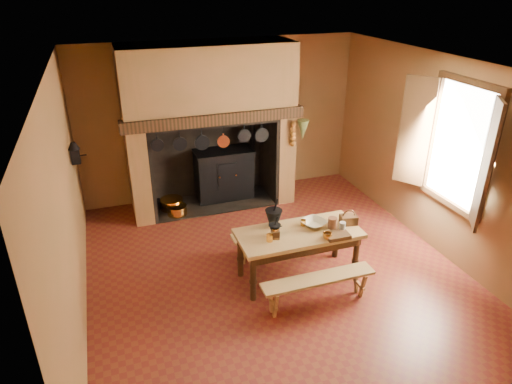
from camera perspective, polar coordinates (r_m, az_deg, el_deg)
The scene contains 28 objects.
floor at distance 6.50m, azimuth 2.26°, elevation -9.70°, with size 5.50×5.50×0.00m, color maroon.
ceiling at distance 5.39m, azimuth 2.79°, elevation 15.36°, with size 5.50×5.50×0.00m, color silver.
back_wall at distance 8.27m, azimuth -4.48°, elevation 8.98°, with size 5.00×0.02×2.80m, color #905E39.
wall_left at distance 5.50m, azimuth -22.61°, elevation -1.91°, with size 0.02×5.50×2.80m, color #905E39.
wall_right at distance 7.06m, azimuth 21.85°, elevation 4.20°, with size 0.02×5.50×2.80m, color #905E39.
wall_front at distance 3.76m, azimuth 18.32°, elevation -14.75°, with size 5.00×0.02×2.80m, color #905E39.
chimney_breast at distance 7.68m, azimuth -5.92°, elevation 10.81°, with size 2.95×0.96×2.80m.
iron_range at distance 8.30m, azimuth -4.01°, elevation 2.32°, with size 1.12×0.55×1.60m.
hearth_pans at distance 8.09m, azimuth -10.40°, elevation -1.77°, with size 0.51×0.62×0.20m.
hanging_pans at distance 7.34m, azimuth -5.15°, elevation 6.44°, with size 1.92×0.29×0.27m.
onion_string at distance 7.74m, azimuth 4.63°, elevation 7.24°, with size 0.12×0.10×0.46m, color #925C1B, non-canonical shape.
herb_bunch at distance 7.79m, azimuth 5.87°, elevation 7.71°, with size 0.20×0.20×0.35m, color #4E5A2A.
window at distance 6.58m, azimuth 23.41°, elevation 5.25°, with size 0.39×1.75×1.76m.
wall_coffee_mill at distance 6.88m, azimuth -21.73°, elevation 4.73°, with size 0.23×0.16×0.31m.
work_table at distance 6.08m, azimuth 5.34°, elevation -5.87°, with size 1.63×0.73×0.71m.
bench_front at distance 5.78m, azimuth 7.76°, elevation -11.36°, with size 1.45×0.25×0.41m.
bench_back at distance 6.67m, azimuth 3.25°, elevation -5.52°, with size 1.49×0.26×0.42m.
mortar_large at distance 6.07m, azimuth 2.22°, elevation -3.14°, with size 0.23×0.23×0.39m.
mortar_small at distance 5.88m, azimuth 2.36°, elevation -4.66°, with size 0.16×0.16×0.27m.
coffee_grinder at distance 5.83m, azimuth 2.42°, elevation -5.20°, with size 0.16×0.14×0.17m.
brass_mug_a at distance 5.77m, azimuth 1.71°, elevation -5.76°, with size 0.08×0.08×0.09m, color gold.
brass_mug_b at distance 6.15m, azimuth 5.93°, elevation -3.83°, with size 0.07×0.07×0.08m, color gold.
mixing_bowl at distance 6.15m, azimuth 7.24°, elevation -3.90°, with size 0.32×0.32×0.08m, color beige.
stoneware_crock at distance 6.12m, azimuth 9.52°, elevation -3.83°, with size 0.12×0.12×0.15m, color brown.
glass_jar at distance 6.06m, azimuth 10.74°, elevation -4.34°, with size 0.08×0.08×0.14m, color beige.
wicker_basket at distance 6.27m, azimuth 11.49°, elevation -3.35°, with size 0.24×0.20×0.21m.
wooden_tray at distance 5.95m, azimuth 10.11°, elevation -5.35°, with size 0.31×0.22×0.05m, color #382211.
brass_cup at distance 5.88m, azimuth 8.93°, elevation -5.43°, with size 0.12×0.12×0.09m, color gold.
Camera 1 is at (-1.96, -4.93, 3.76)m, focal length 32.00 mm.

